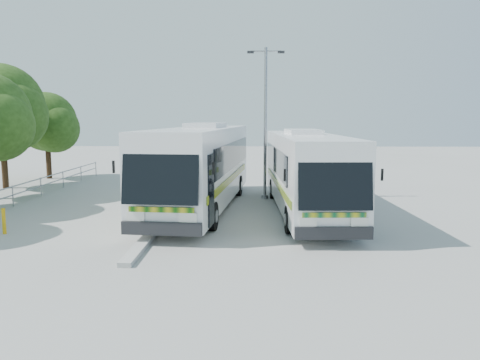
{
  "coord_description": "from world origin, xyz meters",
  "views": [
    {
      "loc": [
        1.22,
        -18.56,
        4.18
      ],
      "look_at": [
        0.78,
        1.84,
        1.45
      ],
      "focal_mm": 35.0,
      "sensor_mm": 36.0,
      "label": 1
    }
  ],
  "objects_px": {
    "tree_far_d": "(2,107)",
    "bollard": "(4,221)",
    "lamppost": "(265,117)",
    "coach_adjacent": "(306,170)",
    "tree_far_e": "(47,122)",
    "coach_main": "(202,165)"
  },
  "relations": [
    {
      "from": "tree_far_d",
      "to": "bollard",
      "type": "height_order",
      "value": "tree_far_d"
    },
    {
      "from": "coach_main",
      "to": "coach_adjacent",
      "type": "xyz_separation_m",
      "value": [
        4.69,
        -0.75,
        -0.15
      ]
    },
    {
      "from": "bollard",
      "to": "coach_adjacent",
      "type": "bearing_deg",
      "value": 20.53
    },
    {
      "from": "lamppost",
      "to": "coach_main",
      "type": "bearing_deg",
      "value": -138.34
    },
    {
      "from": "coach_adjacent",
      "to": "bollard",
      "type": "relative_size",
      "value": 13.27
    },
    {
      "from": "tree_far_e",
      "to": "lamppost",
      "type": "xyz_separation_m",
      "value": [
        14.63,
        -7.79,
        0.35
      ]
    },
    {
      "from": "coach_main",
      "to": "lamppost",
      "type": "xyz_separation_m",
      "value": [
        3.0,
        2.73,
        2.2
      ]
    },
    {
      "from": "tree_far_d",
      "to": "bollard",
      "type": "distance_m",
      "value": 13.12
    },
    {
      "from": "tree_far_d",
      "to": "coach_adjacent",
      "type": "height_order",
      "value": "tree_far_d"
    },
    {
      "from": "tree_far_e",
      "to": "bollard",
      "type": "xyz_separation_m",
      "value": [
        4.96,
        -15.52,
        -3.42
      ]
    },
    {
      "from": "tree_far_d",
      "to": "coach_main",
      "type": "distance_m",
      "value": 13.98
    },
    {
      "from": "tree_far_d",
      "to": "coach_adjacent",
      "type": "xyz_separation_m",
      "value": [
        16.99,
        -6.77,
        -2.93
      ]
    },
    {
      "from": "coach_main",
      "to": "coach_adjacent",
      "type": "relative_size",
      "value": 1.09
    },
    {
      "from": "tree_far_d",
      "to": "lamppost",
      "type": "xyz_separation_m",
      "value": [
        15.31,
        -3.29,
        -0.58
      ]
    },
    {
      "from": "tree_far_e",
      "to": "bollard",
      "type": "relative_size",
      "value": 6.29
    },
    {
      "from": "coach_main",
      "to": "lamppost",
      "type": "bearing_deg",
      "value": 47.89
    },
    {
      "from": "tree_far_e",
      "to": "lamppost",
      "type": "distance_m",
      "value": 16.58
    },
    {
      "from": "bollard",
      "to": "tree_far_d",
      "type": "bearing_deg",
      "value": 117.12
    },
    {
      "from": "coach_adjacent",
      "to": "lamppost",
      "type": "height_order",
      "value": "lamppost"
    },
    {
      "from": "tree_far_d",
      "to": "tree_far_e",
      "type": "xyz_separation_m",
      "value": [
        0.68,
        4.5,
        -0.93
      ]
    },
    {
      "from": "coach_adjacent",
      "to": "lamppost",
      "type": "distance_m",
      "value": 4.52
    },
    {
      "from": "tree_far_e",
      "to": "tree_far_d",
      "type": "bearing_deg",
      "value": -98.63
    }
  ]
}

